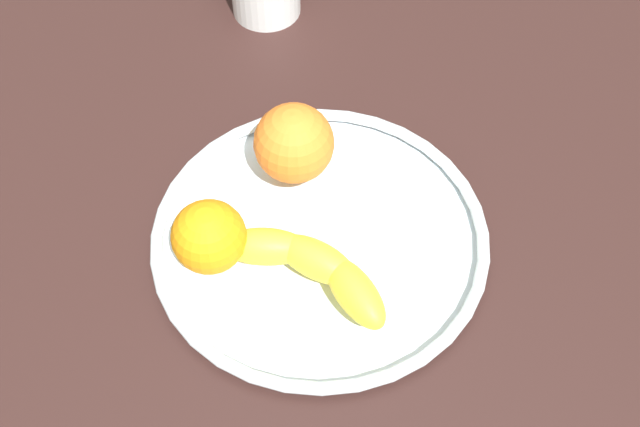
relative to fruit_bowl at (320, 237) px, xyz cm
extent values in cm
cube|color=black|center=(0.00, 0.00, -2.92)|extent=(129.03, 129.03, 4.00)
cylinder|color=silver|center=(0.00, 0.00, -0.62)|extent=(31.01, 31.01, 0.60)
torus|color=silver|center=(0.00, 0.00, 0.28)|extent=(32.30, 32.30, 1.20)
ellipsoid|color=yellow|center=(-5.73, 5.90, 2.63)|extent=(8.51, 7.56, 3.49)
ellipsoid|color=yellow|center=(-1.24, 4.03, 2.63)|extent=(8.43, 4.65, 3.49)
ellipsoid|color=yellow|center=(3.60, 4.48, 2.63)|extent=(8.70, 5.93, 3.49)
ellipsoid|color=brown|center=(7.00, 5.67, 2.63)|extent=(2.69, 2.97, 2.45)
sphere|color=orange|center=(8.12, 6.35, 4.30)|extent=(6.83, 6.83, 6.83)
sphere|color=orange|center=(5.20, -6.15, 4.82)|extent=(7.87, 7.87, 7.87)
camera|label=1|loc=(-15.87, 39.27, 63.27)|focal=44.72mm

